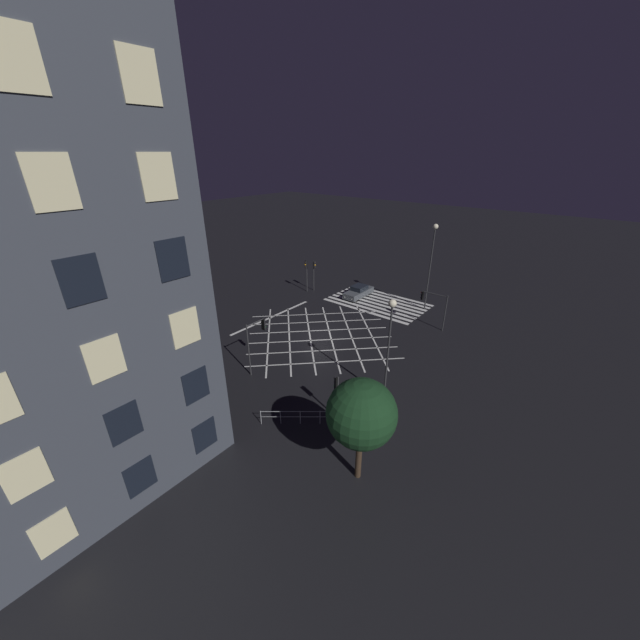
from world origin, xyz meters
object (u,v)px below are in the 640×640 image
waiting_car (359,292)px  traffic_light_se_main (314,270)px  traffic_light_ne_cross (181,319)px  traffic_light_sw_main (432,301)px  traffic_light_nw_main (337,388)px  street_tree_near (361,414)px  street_lamp_west (390,327)px  traffic_light_se_cross (306,270)px  street_lamp_east (433,249)px  traffic_light_median_north (257,335)px

waiting_car → traffic_light_se_main: bearing=-72.2°
traffic_light_ne_cross → traffic_light_sw_main: traffic_light_sw_main is taller
traffic_light_sw_main → traffic_light_se_main: bearing=-2.1°
traffic_light_nw_main → traffic_light_ne_cross: traffic_light_nw_main is taller
street_tree_near → waiting_car: bearing=-56.4°
traffic_light_se_main → street_lamp_west: 23.07m
traffic_light_se_cross → street_lamp_east: 15.38m
traffic_light_median_north → street_lamp_west: (-9.77, -3.39, 2.42)m
traffic_light_ne_cross → traffic_light_sw_main: size_ratio=0.86×
traffic_light_se_cross → traffic_light_ne_cross: 17.45m
traffic_light_nw_main → traffic_light_ne_cross: bearing=1.8°
traffic_light_se_cross → street_tree_near: size_ratio=0.66×
traffic_light_median_north → waiting_car: bearing=8.6°
traffic_light_nw_main → traffic_light_ne_cross: (17.62, 0.56, -0.07)m
traffic_light_median_north → traffic_light_se_cross: 18.57m
traffic_light_ne_cross → street_lamp_west: bearing=-76.3°
traffic_light_sw_main → waiting_car: traffic_light_sw_main is taller
traffic_light_median_north → street_lamp_west: street_lamp_west is taller
traffic_light_se_cross → street_lamp_east: (-14.20, -4.35, 4.01)m
traffic_light_se_cross → waiting_car: (-6.19, -2.75, -2.28)m
street_lamp_west → waiting_car: size_ratio=1.71×
street_lamp_east → street_lamp_west: 17.83m
street_lamp_east → street_tree_near: 25.48m
traffic_light_nw_main → traffic_light_ne_cross: size_ratio=1.03×
traffic_light_nw_main → street_lamp_west: bearing=-108.5°
traffic_light_se_cross → street_tree_near: street_tree_near is taller
traffic_light_median_north → traffic_light_se_main: traffic_light_median_north is taller
street_lamp_east → traffic_light_ne_cross: bearing=56.6°
traffic_light_median_north → traffic_light_se_main: (8.53, -17.15, -0.46)m
traffic_light_se_main → street_lamp_west: (-18.30, 13.75, 2.88)m
traffic_light_se_cross → street_tree_near: (-21.29, 19.98, 1.43)m
street_lamp_west → traffic_light_se_main: bearing=-36.9°
traffic_light_se_main → street_lamp_east: 14.69m
traffic_light_sw_main → street_tree_near: 20.96m
traffic_light_ne_cross → traffic_light_sw_main: (-16.62, -17.79, 0.47)m
waiting_car → traffic_light_se_cross: bearing=-66.1°
traffic_light_se_main → waiting_car: 6.33m
traffic_light_sw_main → waiting_car: (10.27, -2.40, -2.12)m
traffic_light_sw_main → street_tree_near: bearing=103.4°
traffic_light_se_cross → traffic_light_sw_main: traffic_light_se_cross is taller
street_lamp_west → street_tree_near: size_ratio=1.24×
traffic_light_median_north → traffic_light_nw_main: traffic_light_median_north is taller
street_lamp_west → street_tree_near: bearing=109.1°
traffic_light_median_north → traffic_light_sw_main: size_ratio=1.20×
traffic_light_se_main → traffic_light_se_cross: traffic_light_se_cross is taller
street_lamp_east → street_tree_near: (-7.09, 24.34, -2.58)m
traffic_light_se_cross → street_tree_near: 29.23m
traffic_light_sw_main → street_lamp_west: size_ratio=0.49×
traffic_light_median_north → traffic_light_ne_cross: (9.21, 1.23, -0.97)m
street_lamp_west → street_tree_near: 7.69m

